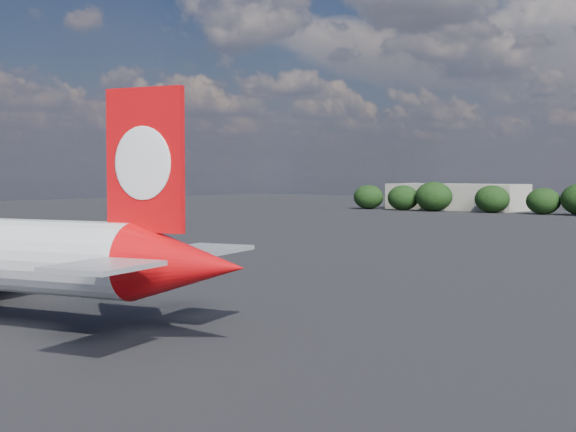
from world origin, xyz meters
The scene contains 2 objects.
ground centered at (0.00, 60.00, 0.00)m, with size 500.00×500.00×0.00m, color black.
terminal_building centered at (-65.00, 192.00, 4.00)m, with size 42.00×16.00×8.00m.
Camera 1 is at (52.92, -32.65, 11.04)m, focal length 50.00 mm.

